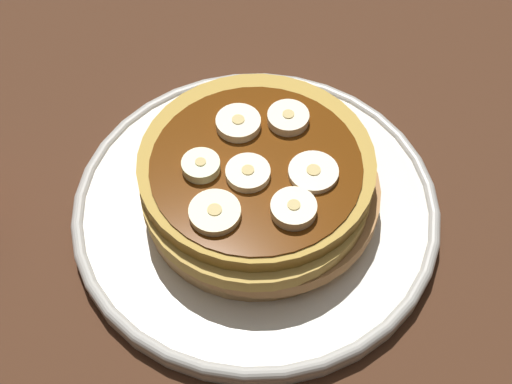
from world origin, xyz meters
TOP-DOWN VIEW (x-y plane):
  - ground_plane at (0.00, 0.00)cm, footprint 140.00×140.00cm
  - plate at (0.00, 0.00)cm, footprint 28.08×28.08cm
  - pancake_stack at (0.10, -0.26)cm, footprint 18.04×17.56cm
  - banana_slice_0 at (-0.98, 0.51)cm, footprint 3.17×3.17cm
  - banana_slice_1 at (-0.59, -4.07)cm, footprint 3.55×3.55cm
  - banana_slice_2 at (-4.46, 2.52)cm, footprint 3.55×3.55cm
  - banana_slice_3 at (-0.61, 3.85)cm, footprint 2.73×2.73cm
  - banana_slice_4 at (4.24, -2.13)cm, footprint 3.10×3.10cm
  - banana_slice_5 at (-3.92, -2.77)cm, footprint 3.16×3.16cm
  - banana_slice_6 at (3.53, 1.51)cm, footprint 3.32×3.32cm

SIDE VIEW (x-z plane):
  - ground_plane at x=0.00cm, z-range -3.00..0.00cm
  - plate at x=0.00cm, z-range 0.06..1.78cm
  - pancake_stack at x=0.10cm, z-range 1.44..6.44cm
  - banana_slice_1 at x=-0.59cm, z-range 6.23..6.92cm
  - banana_slice_2 at x=-4.46cm, z-range 6.23..7.07cm
  - banana_slice_0 at x=-0.98cm, z-range 6.23..7.07cm
  - banana_slice_6 at x=3.53cm, z-range 6.23..7.18cm
  - banana_slice_4 at x=4.24cm, z-range 6.23..7.22cm
  - banana_slice_3 at x=-0.61cm, z-range 6.23..7.26cm
  - banana_slice_5 at x=-3.92cm, z-range 6.23..7.29cm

